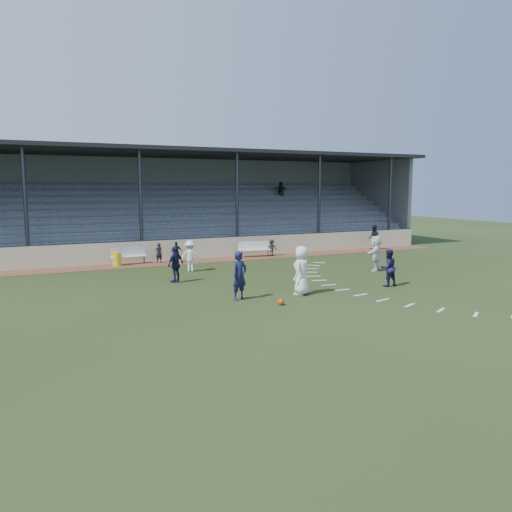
{
  "coord_description": "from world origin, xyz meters",
  "views": [
    {
      "loc": [
        -9.19,
        -17.09,
        4.27
      ],
      "look_at": [
        0.0,
        2.5,
        1.3
      ],
      "focal_mm": 35.0,
      "sensor_mm": 36.0,
      "label": 1
    }
  ],
  "objects_px": {
    "bench_left": "(129,254)",
    "official": "(374,237)",
    "player_white_lead": "(302,270)",
    "football": "(281,302)",
    "trash_bin": "(117,259)",
    "bench_right": "(254,248)",
    "player_navy_lead": "(240,276)"
  },
  "relations": [
    {
      "from": "bench_left",
      "to": "official",
      "type": "bearing_deg",
      "value": -10.37
    },
    {
      "from": "official",
      "to": "player_white_lead",
      "type": "bearing_deg",
      "value": -26.56
    },
    {
      "from": "player_white_lead",
      "to": "football",
      "type": "bearing_deg",
      "value": 0.12
    },
    {
      "from": "trash_bin",
      "to": "official",
      "type": "relative_size",
      "value": 0.42
    },
    {
      "from": "bench_right",
      "to": "official",
      "type": "relative_size",
      "value": 1.18
    },
    {
      "from": "bench_left",
      "to": "football",
      "type": "relative_size",
      "value": 8.8
    },
    {
      "from": "trash_bin",
      "to": "official",
      "type": "distance_m",
      "value": 17.24
    },
    {
      "from": "trash_bin",
      "to": "player_white_lead",
      "type": "xyz_separation_m",
      "value": [
        5.43,
        -10.7,
        0.6
      ]
    },
    {
      "from": "bench_left",
      "to": "player_navy_lead",
      "type": "height_order",
      "value": "player_navy_lead"
    },
    {
      "from": "bench_right",
      "to": "player_white_lead",
      "type": "relative_size",
      "value": 1.03
    },
    {
      "from": "trash_bin",
      "to": "football",
      "type": "bearing_deg",
      "value": -72.19
    },
    {
      "from": "bench_right",
      "to": "trash_bin",
      "type": "relative_size",
      "value": 2.78
    },
    {
      "from": "bench_left",
      "to": "official",
      "type": "relative_size",
      "value": 1.18
    },
    {
      "from": "player_white_lead",
      "to": "bench_right",
      "type": "bearing_deg",
      "value": -143.19
    },
    {
      "from": "player_white_lead",
      "to": "player_navy_lead",
      "type": "height_order",
      "value": "player_white_lead"
    },
    {
      "from": "trash_bin",
      "to": "player_white_lead",
      "type": "height_order",
      "value": "player_white_lead"
    },
    {
      "from": "bench_left",
      "to": "bench_right",
      "type": "height_order",
      "value": "same"
    },
    {
      "from": "bench_left",
      "to": "player_white_lead",
      "type": "xyz_separation_m",
      "value": [
        4.71,
        -11.01,
        0.4
      ]
    },
    {
      "from": "football",
      "to": "player_white_lead",
      "type": "height_order",
      "value": "player_white_lead"
    },
    {
      "from": "player_navy_lead",
      "to": "official",
      "type": "height_order",
      "value": "player_navy_lead"
    },
    {
      "from": "football",
      "to": "official",
      "type": "bearing_deg",
      "value": 40.96
    },
    {
      "from": "bench_right",
      "to": "player_navy_lead",
      "type": "distance_m",
      "value": 11.98
    },
    {
      "from": "bench_left",
      "to": "player_navy_lead",
      "type": "distance_m",
      "value": 11.0
    },
    {
      "from": "player_navy_lead",
      "to": "football",
      "type": "bearing_deg",
      "value": -75.55
    },
    {
      "from": "football",
      "to": "player_white_lead",
      "type": "relative_size",
      "value": 0.12
    },
    {
      "from": "football",
      "to": "official",
      "type": "relative_size",
      "value": 0.13
    },
    {
      "from": "player_navy_lead",
      "to": "bench_left",
      "type": "bearing_deg",
      "value": 80.65
    },
    {
      "from": "bench_right",
      "to": "football",
      "type": "height_order",
      "value": "bench_right"
    },
    {
      "from": "player_navy_lead",
      "to": "trash_bin",
      "type": "bearing_deg",
      "value": 84.66
    },
    {
      "from": "bench_left",
      "to": "trash_bin",
      "type": "distance_m",
      "value": 0.8
    },
    {
      "from": "player_navy_lead",
      "to": "official",
      "type": "distance_m",
      "value": 17.63
    },
    {
      "from": "football",
      "to": "player_white_lead",
      "type": "xyz_separation_m",
      "value": [
        1.59,
        1.25,
        0.87
      ]
    }
  ]
}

